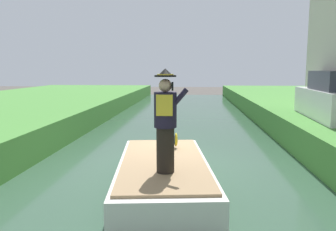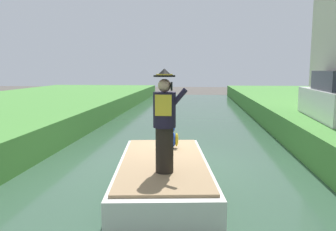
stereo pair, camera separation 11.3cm
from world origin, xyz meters
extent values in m
plane|color=#4C4742|center=(0.00, 0.00, 0.00)|extent=(80.00, 80.00, 0.00)
cube|color=#33513D|center=(0.00, 0.00, 0.05)|extent=(6.90, 48.00, 0.10)
cube|color=silver|center=(0.00, -1.54, 0.38)|extent=(2.25, 4.37, 0.56)
cube|color=#997A56|center=(0.00, -1.54, 0.69)|extent=(2.07, 4.02, 0.05)
cylinder|color=black|center=(0.11, -2.35, 1.12)|extent=(0.32, 0.32, 0.82)
cylinder|color=black|center=(0.11, -2.35, 1.84)|extent=(0.40, 0.40, 0.62)
cube|color=gold|center=(0.11, -2.54, 1.94)|extent=(0.28, 0.06, 0.36)
sphere|color=#DBA884|center=(0.11, -2.35, 2.27)|extent=(0.23, 0.23, 0.23)
cylinder|color=black|center=(0.11, -2.35, 2.43)|extent=(0.38, 0.38, 0.03)
cone|color=black|center=(0.11, -2.35, 2.50)|extent=(0.26, 0.26, 0.12)
cylinder|color=gold|center=(0.11, -2.35, 2.46)|extent=(0.29, 0.29, 0.02)
cylinder|color=black|center=(0.33, -2.39, 2.02)|extent=(0.38, 0.09, 0.43)
cube|color=black|center=(0.24, -2.41, 2.26)|extent=(0.03, 0.08, 0.15)
ellipsoid|color=blue|center=(0.07, -0.50, 0.91)|extent=(0.26, 0.32, 0.40)
sphere|color=blue|center=(0.07, -0.54, 1.18)|extent=(0.20, 0.20, 0.20)
cone|color=yellow|center=(0.07, -0.64, 1.17)|extent=(0.09, 0.09, 0.09)
ellipsoid|color=yellow|center=(-0.07, -0.50, 0.91)|extent=(0.08, 0.20, 0.32)
ellipsoid|color=yellow|center=(0.21, -0.50, 0.91)|extent=(0.08, 0.20, 0.32)
camera|label=1|loc=(0.58, -8.17, 2.55)|focal=35.83mm
camera|label=2|loc=(0.69, -8.16, 2.55)|focal=35.83mm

